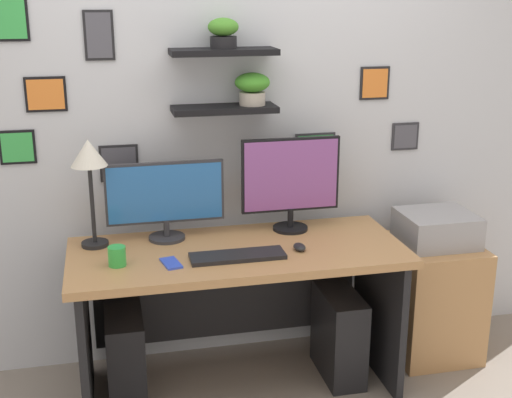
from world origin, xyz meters
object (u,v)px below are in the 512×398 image
Objects in this scene: monitor_left at (165,197)px; keyboard at (238,256)px; desk_lamp at (89,162)px; computer_tower_right at (339,335)px; computer_mouse at (299,247)px; drawer_cabinet at (431,297)px; computer_tower_left at (125,354)px; coffee_mug at (117,256)px; monitor_right at (291,180)px; cell_phone at (171,263)px; desk at (236,285)px; printer at (437,228)px.

monitor_left reaches higher than keyboard.
desk_lamp is 1.13× the size of computer_tower_right.
computer_mouse reaches higher than drawer_cabinet.
computer_tower_right is at bearing -3.88° from computer_tower_left.
monitor_left is 0.70m from computer_mouse.
coffee_mug is (-0.54, 0.03, 0.04)m from keyboard.
monitor_right is 0.39m from computer_mouse.
monitor_left is 4.14× the size of cell_phone.
coffee_mug is 1.76m from drawer_cabinet.
desk_lamp is 3.75× the size of cell_phone.
desk_lamp is (-0.64, 0.31, 0.41)m from keyboard.
coffee_mug is at bearing -161.28° from monitor_right.
monitor_right reaches higher than monitor_left.
monitor_left is (-0.32, 0.16, 0.43)m from desk.
monitor_right is 0.84m from computer_tower_right.
monitor_left reaches higher than cell_phone.
computer_mouse is at bearing -16.01° from desk_lamp.
printer is at bearing -3.30° from monitor_left.
monitor_left is 0.40m from cell_phone.
drawer_cabinet is 1.37× the size of computer_tower_right.
monitor_left is 1.32× the size of keyboard.
cell_phone is 1.56× the size of coffee_mug.
computer_mouse reaches higher than desk.
drawer_cabinet is at bearing -3.30° from monitor_left.
monitor_left is at bearing 31.83° from computer_tower_left.
desk is at bearing 154.72° from computer_mouse.
coffee_mug is at bearing -175.91° from computer_tower_right.
desk reaches higher than drawer_cabinet.
drawer_cabinet is at bearing -1.88° from desk_lamp.
drawer_cabinet is (0.79, -0.08, -0.70)m from monitor_right.
keyboard is at bearing -173.60° from computer_mouse.
coffee_mug is at bearing -70.55° from desk_lamp.
printer is 0.82× the size of computer_tower_right.
computer_mouse is 0.19× the size of computer_tower_right.
computer_mouse is at bearing -96.71° from monitor_right.
coffee_mug is at bearing 176.79° from keyboard.
desk_lamp is 0.47m from coffee_mug.
monitor_right is 0.96m from coffee_mug.
computer_tower_left is at bearing 178.52° from desk.
cell_phone reaches higher than computer_tower_left.
monitor_right is 1.00m from desk_lamp.
computer_tower_right is (0.86, 0.12, -0.52)m from cell_phone.
desk_lamp reaches higher than computer_tower_left.
drawer_cabinet is (1.77, -0.06, -0.85)m from desk_lamp.
printer is at bearing -5.96° from monitor_right.
cell_phone is 0.61m from computer_tower_left.
coffee_mug is 0.21× the size of computer_tower_left.
cell_phone is (-0.31, -0.01, -0.01)m from keyboard.
computer_tower_left is at bearing 176.12° from computer_tower_right.
computer_mouse is 1.01m from computer_tower_left.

